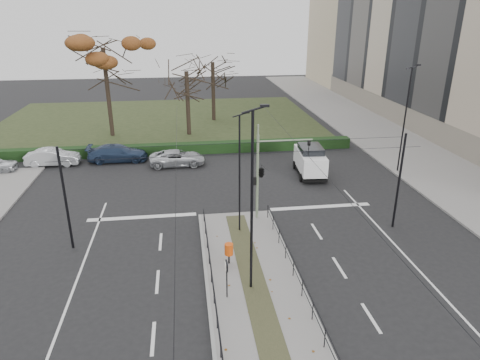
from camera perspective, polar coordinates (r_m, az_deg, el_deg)
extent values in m
plane|color=black|center=(24.01, 0.70, -9.83)|extent=(140.00, 140.00, 0.00)
cube|color=slate|center=(21.89, 1.67, -13.04)|extent=(4.40, 15.00, 0.14)
cube|color=slate|center=(48.82, 18.22, 5.69)|extent=(8.00, 90.00, 0.14)
cube|color=#273118|center=(53.82, -10.73, 7.78)|extent=(38.00, 26.00, 0.10)
cube|color=black|center=(40.79, -11.54, 3.98)|extent=(38.00, 1.00, 1.00)
cube|color=#C3B38C|center=(54.18, 28.39, 15.38)|extent=(12.00, 52.00, 18.00)
cube|color=black|center=(50.90, 22.77, 17.03)|extent=(0.10, 50.96, 14.76)
cylinder|color=black|center=(27.05, -4.85, -4.66)|extent=(0.04, 0.04, 0.90)
cylinder|color=black|center=(27.51, 3.73, -4.16)|extent=(0.04, 0.04, 0.90)
cylinder|color=black|center=(21.08, -3.88, -11.42)|extent=(0.04, 13.20, 0.04)
cylinder|color=black|center=(21.66, 7.19, -10.57)|extent=(0.04, 13.20, 0.04)
cylinder|color=black|center=(25.09, -22.25, -2.40)|extent=(0.14, 0.14, 6.00)
cylinder|color=black|center=(27.31, 20.44, -0.23)|extent=(0.14, 0.14, 6.00)
cylinder|color=black|center=(22.60, 0.39, 3.51)|extent=(20.00, 0.02, 0.02)
cylinder|color=black|center=(24.49, -0.27, 4.94)|extent=(20.00, 0.02, 0.02)
cylinder|color=black|center=(19.65, -8.53, -0.19)|extent=(0.02, 34.00, 0.02)
cylinder|color=black|center=(20.69, 11.21, 0.77)|extent=(0.02, 34.00, 0.02)
cylinder|color=slate|center=(26.59, 2.34, 0.33)|extent=(0.17, 0.17, 5.50)
cylinder|color=slate|center=(26.18, 6.08, 5.27)|extent=(3.38, 0.11, 0.11)
imported|color=black|center=(26.71, 9.13, 4.26)|extent=(0.20, 0.22, 0.95)
imported|color=black|center=(26.48, 2.85, 1.21)|extent=(0.92, 2.15, 0.85)
cube|color=black|center=(26.63, 1.93, -0.11)|extent=(0.23, 0.17, 0.53)
sphere|color=#FF0C0C|center=(26.56, 1.71, 0.20)|extent=(0.12, 0.12, 0.12)
sphere|color=#0CE533|center=(26.66, 1.70, -0.37)|extent=(0.12, 0.12, 0.12)
cylinder|color=black|center=(22.81, -1.49, -10.43)|extent=(0.09, 0.09, 0.56)
cylinder|color=#D3460C|center=(22.51, -1.50, -9.21)|extent=(0.45, 0.45, 0.62)
cylinder|color=black|center=(20.09, -1.77, -13.28)|extent=(0.06, 0.06, 1.77)
cube|color=black|center=(19.65, -1.79, -11.37)|extent=(0.09, 0.49, 0.37)
cube|color=white|center=(19.65, -1.95, -11.39)|extent=(0.02, 0.42, 0.31)
cylinder|color=black|center=(19.05, 1.58, -3.45)|extent=(0.13, 0.13, 8.62)
cube|color=black|center=(17.72, 3.30, 9.86)|extent=(0.38, 0.15, 0.11)
cylinder|color=black|center=(24.65, -0.06, 0.60)|extent=(0.11, 0.11, 7.09)
cube|color=black|center=(23.64, 0.91, 9.00)|extent=(0.31, 0.12, 0.09)
cylinder|color=black|center=(36.92, 21.08, 7.34)|extent=(0.13, 0.13, 8.41)
cube|color=black|center=(36.44, 22.68, 13.97)|extent=(0.37, 0.15, 0.11)
imported|color=#B2B5BA|center=(40.55, -23.70, 2.81)|extent=(4.48, 1.57, 1.48)
imported|color=#21324F|center=(39.72, -16.00, 3.48)|extent=(5.21, 2.16, 1.51)
imported|color=#B2B5BA|center=(37.56, -8.34, 2.94)|extent=(4.83, 2.29, 1.33)
cube|color=white|center=(35.25, 9.32, 2.60)|extent=(2.25, 4.65, 1.46)
cube|color=black|center=(34.98, 9.40, 3.96)|extent=(1.93, 2.61, 0.68)
cube|color=black|center=(35.56, 9.23, 1.18)|extent=(2.29, 4.74, 0.18)
cylinder|color=black|center=(34.41, 11.28, 0.39)|extent=(0.27, 0.68, 0.66)
cylinder|color=black|center=(33.99, 8.18, 0.33)|extent=(0.27, 0.68, 0.66)
cylinder|color=black|center=(37.12, 10.19, 2.04)|extent=(0.27, 0.68, 0.66)
cylinder|color=black|center=(36.73, 7.31, 2.01)|extent=(0.27, 0.68, 0.66)
cylinder|color=black|center=(47.32, -17.19, 11.02)|extent=(0.44, 0.44, 9.05)
ellipsoid|color=#532613|center=(46.78, -17.82, 16.46)|extent=(8.55, 8.55, 5.69)
cylinder|color=black|center=(52.61, -3.59, 11.68)|extent=(0.44, 0.44, 6.89)
cylinder|color=black|center=(46.29, -6.98, 10.08)|extent=(0.44, 0.44, 6.67)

